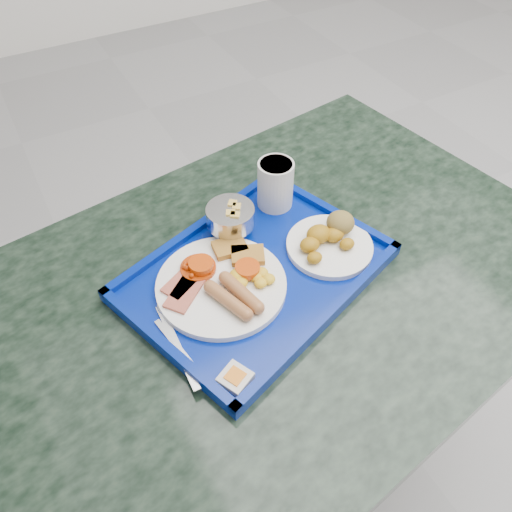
{
  "coord_description": "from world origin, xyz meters",
  "views": [
    {
      "loc": [
        -1.33,
        -0.39,
        1.44
      ],
      "look_at": [
        -1.04,
        0.14,
        0.78
      ],
      "focal_mm": 35.0,
      "sensor_mm": 36.0,
      "label": 1
    }
  ],
  "objects_px": {
    "tray": "(256,273)",
    "juice_cup": "(275,183)",
    "fruit_bowl": "(231,217)",
    "bread_plate": "(330,239)",
    "table": "(269,335)",
    "main_plate": "(223,282)"
  },
  "relations": [
    {
      "from": "tray",
      "to": "fruit_bowl",
      "type": "bearing_deg",
      "value": 86.86
    },
    {
      "from": "main_plate",
      "to": "fruit_bowl",
      "type": "bearing_deg",
      "value": 57.19
    },
    {
      "from": "table",
      "to": "fruit_bowl",
      "type": "xyz_separation_m",
      "value": [
        -0.02,
        0.13,
        0.24
      ]
    },
    {
      "from": "tray",
      "to": "bread_plate",
      "type": "xyz_separation_m",
      "value": [
        0.15,
        -0.01,
        0.02
      ]
    },
    {
      "from": "bread_plate",
      "to": "juice_cup",
      "type": "relative_size",
      "value": 1.62
    },
    {
      "from": "main_plate",
      "to": "bread_plate",
      "type": "relative_size",
      "value": 1.41
    },
    {
      "from": "fruit_bowl",
      "to": "tray",
      "type": "bearing_deg",
      "value": -93.14
    },
    {
      "from": "fruit_bowl",
      "to": "juice_cup",
      "type": "bearing_deg",
      "value": 15.59
    },
    {
      "from": "table",
      "to": "fruit_bowl",
      "type": "relative_size",
      "value": 13.67
    },
    {
      "from": "tray",
      "to": "fruit_bowl",
      "type": "relative_size",
      "value": 5.8
    },
    {
      "from": "bread_plate",
      "to": "juice_cup",
      "type": "distance_m",
      "value": 0.16
    },
    {
      "from": "table",
      "to": "tray",
      "type": "relative_size",
      "value": 2.36
    },
    {
      "from": "tray",
      "to": "fruit_bowl",
      "type": "height_order",
      "value": "fruit_bowl"
    },
    {
      "from": "main_plate",
      "to": "bread_plate",
      "type": "bearing_deg",
      "value": -2.12
    },
    {
      "from": "table",
      "to": "bread_plate",
      "type": "xyz_separation_m",
      "value": [
        0.13,
        0.01,
        0.22
      ]
    },
    {
      "from": "fruit_bowl",
      "to": "juice_cup",
      "type": "xyz_separation_m",
      "value": [
        0.12,
        0.03,
        0.01
      ]
    },
    {
      "from": "table",
      "to": "juice_cup",
      "type": "relative_size",
      "value": 12.48
    },
    {
      "from": "tray",
      "to": "bread_plate",
      "type": "bearing_deg",
      "value": -4.35
    },
    {
      "from": "main_plate",
      "to": "bread_plate",
      "type": "xyz_separation_m",
      "value": [
        0.22,
        -0.01,
        0.01
      ]
    },
    {
      "from": "tray",
      "to": "main_plate",
      "type": "distance_m",
      "value": 0.07
    },
    {
      "from": "tray",
      "to": "juice_cup",
      "type": "distance_m",
      "value": 0.2
    },
    {
      "from": "tray",
      "to": "juice_cup",
      "type": "height_order",
      "value": "juice_cup"
    }
  ]
}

